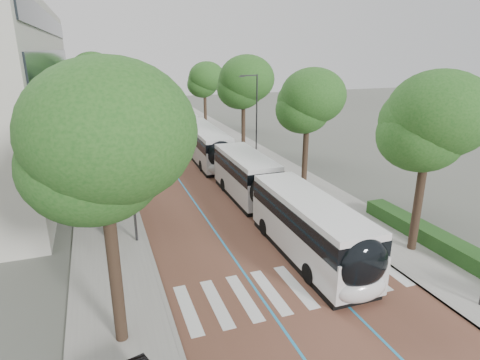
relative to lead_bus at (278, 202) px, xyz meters
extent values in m
plane|color=#51544C|center=(-2.14, -7.14, -1.63)|extent=(160.00, 160.00, 0.00)
cube|color=brown|center=(-2.14, 32.86, -1.62)|extent=(11.00, 140.00, 0.02)
cube|color=gray|center=(-9.64, 32.86, -1.57)|extent=(4.00, 140.00, 0.12)
cube|color=gray|center=(5.36, 32.86, -1.57)|extent=(4.00, 140.00, 0.12)
cube|color=gray|center=(-7.74, 32.86, -1.57)|extent=(0.20, 140.00, 0.14)
cube|color=gray|center=(3.46, 32.86, -1.57)|extent=(0.20, 140.00, 0.14)
cube|color=silver|center=(-6.94, -6.14, -1.60)|extent=(0.55, 3.60, 0.01)
cube|color=silver|center=(-5.69, -6.14, -1.60)|extent=(0.55, 3.60, 0.01)
cube|color=silver|center=(-4.44, -6.14, -1.60)|extent=(0.55, 3.60, 0.01)
cube|color=silver|center=(-3.19, -6.14, -1.60)|extent=(0.55, 3.60, 0.01)
cube|color=silver|center=(-1.94, -6.14, -1.60)|extent=(0.55, 3.60, 0.01)
cube|color=silver|center=(-0.69, -6.14, -1.60)|extent=(0.55, 3.60, 0.01)
cube|color=silver|center=(0.56, -6.14, -1.60)|extent=(0.55, 3.60, 0.01)
cube|color=silver|center=(1.81, -6.14, -1.60)|extent=(0.55, 3.60, 0.01)
cube|color=silver|center=(3.06, -6.14, -1.60)|extent=(0.55, 3.60, 0.01)
cube|color=#2587BB|center=(-3.74, 32.86, -1.60)|extent=(0.12, 126.00, 0.01)
cube|color=#2587BB|center=(-0.54, 32.86, -1.60)|extent=(0.12, 126.00, 0.01)
cube|color=black|center=(-12.59, 20.86, 1.37)|extent=(0.12, 38.00, 1.60)
cube|color=black|center=(-12.59, 20.86, 4.57)|extent=(0.12, 38.00, 1.60)
cube|color=black|center=(-12.59, 20.86, 7.77)|extent=(0.12, 38.00, 1.60)
cube|color=black|center=(-12.59, 20.86, 10.77)|extent=(0.12, 38.00, 1.60)
cube|color=#1C4317|center=(6.96, -7.14, -1.11)|extent=(1.20, 14.00, 0.80)
cylinder|color=#2D2D30|center=(4.66, 14.86, 2.49)|extent=(0.14, 0.14, 8.00)
cube|color=#2D2D30|center=(3.86, 14.86, 6.39)|extent=(1.70, 0.12, 0.12)
cube|color=#2D2D30|center=(3.16, 14.86, 6.31)|extent=(0.50, 0.20, 0.10)
cylinder|color=#2D2D30|center=(-8.24, 0.86, 2.49)|extent=(0.14, 0.14, 8.00)
cylinder|color=#2D2216|center=(-9.64, -7.14, 0.96)|extent=(0.44, 0.44, 5.18)
ellipsoid|color=#1C4D18|center=(-9.64, -7.14, 5.67)|extent=(5.42, 5.42, 4.61)
cylinder|color=#2D2216|center=(-9.64, 1.86, 0.67)|extent=(0.44, 0.44, 4.60)
ellipsoid|color=#1C4D18|center=(-9.64, 1.86, 4.86)|extent=(6.06, 6.06, 5.15)
cylinder|color=#2D2216|center=(-9.64, 10.86, 0.79)|extent=(0.44, 0.44, 4.83)
ellipsoid|color=#1C4D18|center=(-9.64, 10.86, 5.18)|extent=(5.51, 5.51, 4.68)
cylinder|color=#2D2216|center=(-9.64, 20.86, 0.55)|extent=(0.44, 0.44, 4.35)
ellipsoid|color=#1C4D18|center=(-9.64, 20.86, 4.50)|extent=(5.80, 5.80, 4.93)
cylinder|color=#2D2216|center=(-9.64, 32.86, 0.95)|extent=(0.44, 0.44, 5.15)
ellipsoid|color=#1C4D18|center=(-9.64, 32.86, 5.63)|extent=(5.17, 5.17, 4.39)
cylinder|color=#2D2216|center=(-9.64, 47.86, 0.76)|extent=(0.44, 0.44, 4.77)
ellipsoid|color=#1C4D18|center=(-9.64, 47.86, 5.09)|extent=(5.96, 5.96, 5.07)
cylinder|color=#2D2216|center=(5.56, -5.14, 0.77)|extent=(0.44, 0.44, 4.80)
ellipsoid|color=#1C4D18|center=(5.56, -5.14, 5.13)|extent=(4.97, 4.97, 4.23)
cylinder|color=#2D2216|center=(5.56, 6.86, 0.63)|extent=(0.44, 0.44, 4.52)
ellipsoid|color=#1C4D18|center=(5.56, 6.86, 4.75)|extent=(4.94, 4.94, 4.20)
cylinder|color=#2D2216|center=(5.56, 20.86, 0.75)|extent=(0.44, 0.44, 4.76)
ellipsoid|color=#1C4D18|center=(5.56, 20.86, 5.08)|extent=(5.91, 5.91, 5.02)
cylinder|color=#2D2216|center=(5.56, 36.86, 0.47)|extent=(0.44, 0.44, 4.20)
ellipsoid|color=#1C4D18|center=(5.56, 36.86, 4.29)|extent=(5.10, 5.10, 4.33)
cylinder|color=black|center=(0.02, 1.30, 0.15)|extent=(2.31, 0.93, 2.30)
cube|color=silver|center=(-0.05, -3.83, -0.37)|extent=(2.61, 9.39, 1.82)
cube|color=black|center=(-0.05, -3.83, 0.77)|extent=(2.65, 9.20, 0.97)
cube|color=silver|center=(-0.05, -3.83, 1.42)|extent=(2.56, 9.20, 0.31)
cube|color=black|center=(-0.05, -3.83, -1.45)|extent=(2.56, 9.01, 0.35)
cube|color=silver|center=(0.07, 5.62, -0.37)|extent=(2.59, 7.77, 1.82)
cube|color=black|center=(0.07, 5.62, 0.77)|extent=(2.63, 7.62, 0.97)
cube|color=silver|center=(0.07, 5.62, 1.42)|extent=(2.54, 7.61, 0.31)
cube|color=black|center=(0.07, 5.62, -1.45)|extent=(2.54, 7.46, 0.35)
ellipsoid|color=black|center=(-0.10, -8.36, 0.38)|extent=(2.36, 1.13, 2.28)
ellipsoid|color=silver|center=(-0.10, -8.41, -0.76)|extent=(2.36, 1.03, 1.14)
cylinder|color=black|center=(-1.20, -6.10, -1.13)|extent=(0.31, 1.00, 1.00)
cylinder|color=black|center=(1.06, -6.12, -1.13)|extent=(0.31, 1.00, 1.00)
cylinder|color=black|center=(-1.04, 7.30, -1.13)|extent=(0.31, 1.00, 1.00)
cylinder|color=black|center=(1.22, 7.28, -1.13)|extent=(0.31, 1.00, 1.00)
cylinder|color=black|center=(-1.14, -0.74, -1.13)|extent=(0.31, 1.00, 1.00)
cylinder|color=black|center=(1.12, -0.76, -1.13)|extent=(0.31, 1.00, 1.00)
cube|color=silver|center=(-0.08, 16.48, -0.37)|extent=(2.85, 12.07, 1.82)
cube|color=black|center=(-0.08, 16.48, 0.77)|extent=(2.88, 11.83, 0.97)
cube|color=silver|center=(-0.08, 16.48, 1.42)|extent=(2.79, 11.83, 0.31)
cube|color=black|center=(-0.08, 16.48, -1.45)|extent=(2.78, 11.59, 0.35)
ellipsoid|color=black|center=(-0.25, 10.63, 0.38)|extent=(2.38, 1.17, 2.28)
ellipsoid|color=silver|center=(-0.25, 10.58, -0.76)|extent=(2.38, 1.07, 1.14)
cylinder|color=black|center=(-1.31, 12.92, -1.13)|extent=(0.33, 1.01, 1.00)
cylinder|color=black|center=(0.94, 12.85, -1.13)|extent=(0.33, 1.01, 1.00)
cylinder|color=black|center=(-1.10, 20.31, -1.13)|extent=(0.33, 1.01, 1.00)
cylinder|color=black|center=(1.16, 20.25, -1.13)|extent=(0.33, 1.01, 1.00)
cube|color=silver|center=(0.16, 29.72, -0.37)|extent=(2.83, 12.06, 1.82)
cube|color=black|center=(0.16, 29.72, 0.77)|extent=(2.86, 11.83, 0.97)
cube|color=silver|center=(0.16, 29.72, 1.42)|extent=(2.77, 11.82, 0.31)
cube|color=black|center=(0.16, 29.72, -1.45)|extent=(2.77, 11.58, 0.35)
ellipsoid|color=black|center=(0.00, 23.87, 0.38)|extent=(2.38, 1.16, 2.28)
ellipsoid|color=silver|center=(0.00, 23.82, -0.76)|extent=(2.38, 1.06, 1.14)
cylinder|color=black|center=(-1.07, 26.15, -1.13)|extent=(0.33, 1.01, 1.00)
cylinder|color=black|center=(1.19, 26.09, -1.13)|extent=(0.33, 1.01, 1.00)
cylinder|color=black|center=(-0.87, 33.55, -1.13)|extent=(0.33, 1.01, 1.00)
cylinder|color=black|center=(1.39, 33.48, -1.13)|extent=(0.33, 1.01, 1.00)
cube|color=silver|center=(-0.27, 42.55, -0.37)|extent=(3.28, 12.14, 1.82)
cube|color=black|center=(-0.27, 42.55, 0.77)|extent=(3.31, 11.90, 0.97)
cube|color=silver|center=(-0.27, 42.55, 1.42)|extent=(3.22, 11.90, 0.31)
cube|color=black|center=(-0.27, 42.55, -1.45)|extent=(3.20, 11.66, 0.35)
ellipsoid|color=black|center=(0.12, 36.71, 0.38)|extent=(2.42, 1.25, 2.28)
ellipsoid|color=silver|center=(0.12, 36.66, -0.76)|extent=(2.41, 1.15, 1.14)
cylinder|color=black|center=(-1.16, 38.88, -1.13)|extent=(0.37, 1.02, 1.00)
cylinder|color=black|center=(1.10, 39.03, -1.13)|extent=(0.37, 1.02, 1.00)
cylinder|color=black|center=(-1.64, 46.26, -1.13)|extent=(0.37, 1.02, 1.00)
cylinder|color=black|center=(0.61, 46.41, -1.13)|extent=(0.37, 1.02, 1.00)
camera|label=1|loc=(-9.72, -20.19, 8.70)|focal=30.00mm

